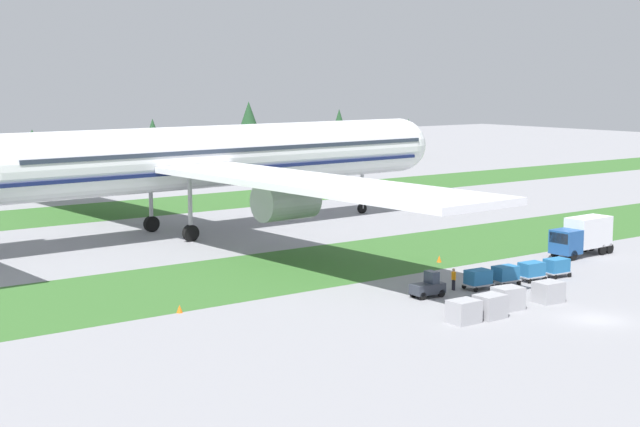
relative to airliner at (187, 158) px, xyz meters
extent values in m
plane|color=gray|center=(4.60, -48.74, -8.14)|extent=(400.00, 400.00, 0.00)
cube|color=#336028|center=(4.60, -21.80, -8.14)|extent=(320.00, 15.91, 0.01)
cube|color=#336028|center=(4.60, 22.01, -8.14)|extent=(320.00, 15.91, 0.01)
cylinder|color=white|center=(2.30, 0.10, -0.01)|extent=(57.92, 9.18, 6.63)
sphere|color=white|center=(31.11, 1.38, -0.01)|extent=(6.50, 6.50, 6.50)
cube|color=#141E4C|center=(2.30, 0.10, -1.18)|extent=(56.52, 9.25, 0.36)
cube|color=#283342|center=(5.81, 0.26, 0.81)|extent=(50.90, 8.94, 0.44)
cube|color=white|center=(-2.22, 22.58, -0.68)|extent=(10.85, 39.06, 0.60)
cylinder|color=#A3A3A8|center=(-0.59, 16.85, -2.86)|extent=(5.78, 3.89, 3.65)
cube|color=white|center=(-0.21, -22.69, -0.68)|extent=(10.85, 39.06, 0.60)
cylinder|color=#A3A3A8|center=(0.90, -16.83, -2.86)|extent=(5.78, 3.89, 3.65)
cylinder|color=#A3A3A8|center=(24.78, 1.10, -4.27)|extent=(0.44, 0.44, 6.53)
cylinder|color=black|center=(24.78, 1.10, -7.54)|extent=(1.22, 0.47, 1.20)
cylinder|color=#A3A3A8|center=(-2.39, 3.88, -4.15)|extent=(0.44, 0.44, 6.28)
cylinder|color=black|center=(-2.39, 3.88, -7.29)|extent=(1.72, 0.67, 1.70)
cylinder|color=#A3A3A8|center=(-2.04, -4.07, -4.15)|extent=(0.44, 0.44, 6.28)
cylinder|color=black|center=(-2.04, -4.07, -7.29)|extent=(1.72, 0.67, 1.70)
cube|color=#2D333D|center=(-0.01, -36.81, -7.45)|extent=(2.69, 1.49, 0.77)
cube|color=#283342|center=(0.38, -36.84, -6.62)|extent=(0.78, 1.14, 0.90)
cylinder|color=black|center=(-0.96, -37.29, -7.84)|extent=(0.61, 0.24, 0.60)
cylinder|color=black|center=(-0.88, -36.20, -7.84)|extent=(0.61, 0.24, 0.60)
cylinder|color=black|center=(0.86, -37.43, -7.84)|extent=(0.61, 0.24, 0.60)
cylinder|color=black|center=(0.94, -36.33, -7.84)|extent=(0.61, 0.24, 0.60)
cube|color=#A3A3A8|center=(5.08, -37.19, -7.74)|extent=(2.31, 1.66, 0.10)
cube|color=#23669E|center=(5.08, -37.19, -7.14)|extent=(2.03, 1.46, 1.10)
cylinder|color=black|center=(4.19, -37.82, -7.94)|extent=(0.41, 0.15, 0.40)
cylinder|color=black|center=(4.29, -36.44, -7.94)|extent=(0.41, 0.15, 0.40)
cylinder|color=black|center=(5.86, -37.94, -7.94)|extent=(0.41, 0.15, 0.40)
cylinder|color=black|center=(5.96, -36.57, -7.94)|extent=(0.41, 0.15, 0.40)
cube|color=#A3A3A8|center=(7.97, -37.41, -7.74)|extent=(2.31, 1.66, 0.10)
cube|color=#23669E|center=(7.97, -37.41, -7.14)|extent=(2.03, 1.46, 1.10)
cylinder|color=black|center=(7.08, -38.04, -7.94)|extent=(0.41, 0.15, 0.40)
cylinder|color=black|center=(7.19, -36.66, -7.94)|extent=(0.41, 0.15, 0.40)
cylinder|color=black|center=(8.75, -38.16, -7.94)|extent=(0.41, 0.15, 0.40)
cylinder|color=black|center=(8.85, -36.78, -7.94)|extent=(0.41, 0.15, 0.40)
cube|color=#A3A3A8|center=(10.86, -37.63, -7.74)|extent=(2.31, 1.66, 0.10)
cube|color=#23669E|center=(10.86, -37.63, -7.14)|extent=(2.03, 1.46, 1.10)
cylinder|color=black|center=(9.98, -38.25, -7.94)|extent=(0.41, 0.15, 0.40)
cylinder|color=black|center=(10.08, -36.88, -7.94)|extent=(0.41, 0.15, 0.40)
cylinder|color=black|center=(11.64, -38.38, -7.94)|extent=(0.41, 0.15, 0.40)
cylinder|color=black|center=(11.75, -37.00, -7.94)|extent=(0.41, 0.15, 0.40)
cube|color=#A3A3A8|center=(13.75, -37.84, -7.74)|extent=(2.31, 1.66, 0.10)
cube|color=#23669E|center=(13.75, -37.84, -7.14)|extent=(2.03, 1.46, 1.10)
cylinder|color=black|center=(12.87, -38.47, -7.94)|extent=(0.41, 0.15, 0.40)
cylinder|color=black|center=(12.97, -37.09, -7.94)|extent=(0.41, 0.15, 0.40)
cylinder|color=black|center=(14.53, -38.59, -7.94)|extent=(0.41, 0.15, 0.40)
cylinder|color=black|center=(14.64, -37.22, -7.94)|extent=(0.41, 0.15, 0.40)
cube|color=#1E4C8E|center=(20.89, -33.07, -6.56)|extent=(2.27, 2.37, 2.20)
cube|color=#283342|center=(19.83, -33.11, -6.12)|extent=(0.14, 2.07, 0.97)
cube|color=silver|center=(24.24, -32.97, -5.96)|extent=(4.57, 2.43, 2.80)
cylinder|color=black|center=(20.70, -34.08, -7.66)|extent=(0.97, 0.33, 0.96)
cylinder|color=black|center=(20.64, -32.08, -7.66)|extent=(0.97, 0.33, 0.96)
cylinder|color=black|center=(25.17, -33.95, -7.66)|extent=(0.97, 0.33, 0.96)
cylinder|color=black|center=(25.11, -31.95, -7.66)|extent=(0.97, 0.33, 0.96)
cylinder|color=black|center=(26.29, -33.91, -7.66)|extent=(0.97, 0.33, 0.96)
cylinder|color=black|center=(26.23, -31.91, -7.66)|extent=(0.97, 0.33, 0.96)
cube|color=yellow|center=(40.03, 1.77, -7.45)|extent=(2.66, 1.41, 0.77)
cube|color=#283342|center=(40.41, 1.79, -6.62)|extent=(0.75, 1.12, 0.90)
cylinder|color=black|center=(39.14, 1.19, -7.84)|extent=(0.61, 0.23, 0.60)
cylinder|color=black|center=(39.09, 2.28, -7.84)|extent=(0.61, 0.23, 0.60)
cylinder|color=black|center=(40.96, 1.27, -7.84)|extent=(0.61, 0.23, 0.60)
cylinder|color=black|center=(40.91, 2.36, -7.84)|extent=(0.61, 0.23, 0.60)
cylinder|color=black|center=(3.34, -36.15, -7.71)|extent=(0.18, 0.18, 0.85)
cylinder|color=black|center=(3.27, -36.36, -7.71)|extent=(0.18, 0.18, 0.85)
cylinder|color=orange|center=(3.31, -36.26, -6.98)|extent=(0.36, 0.36, 0.62)
sphere|color=tan|center=(3.31, -36.26, -6.52)|extent=(0.24, 0.24, 0.24)
cylinder|color=orange|center=(3.38, -36.04, -7.01)|extent=(0.10, 0.10, 0.58)
cylinder|color=orange|center=(3.23, -36.48, -7.01)|extent=(0.10, 0.10, 0.58)
cube|color=#A3A3A8|center=(-0.91, -44.04, -7.31)|extent=(2.02, 1.63, 1.66)
cube|color=#A3A3A8|center=(-3.29, -43.86, -7.35)|extent=(2.04, 1.65, 1.57)
cube|color=#A3A3A8|center=(6.04, -43.39, -7.36)|extent=(2.10, 1.73, 1.55)
cube|color=#A3A3A8|center=(1.95, -43.09, -7.32)|extent=(2.19, 1.85, 1.64)
cone|color=orange|center=(-17.39, -29.79, -7.85)|extent=(0.44, 0.44, 0.58)
cone|color=orange|center=(26.27, -29.52, -7.83)|extent=(0.44, 0.44, 0.62)
cone|color=orange|center=(10.41, -27.31, -7.83)|extent=(0.44, 0.44, 0.62)
cylinder|color=#4C3823|center=(4.98, 58.61, -6.80)|extent=(0.70, 0.70, 2.67)
cone|color=#1E4223|center=(4.98, 58.61, -2.59)|extent=(5.93, 5.93, 5.76)
cylinder|color=#4C3823|center=(25.82, 58.35, -6.86)|extent=(0.70, 0.70, 2.55)
cone|color=#1E4223|center=(25.82, 58.35, -2.06)|extent=(4.83, 4.83, 7.06)
cylinder|color=#4C3823|center=(46.44, 60.26, -6.53)|extent=(0.70, 0.70, 3.22)
cone|color=#1E4223|center=(46.44, 60.26, -0.45)|extent=(6.27, 6.27, 8.95)
cylinder|color=#4C3823|center=(63.90, 55.56, -6.73)|extent=(0.70, 0.70, 2.81)
cone|color=#1E4223|center=(63.90, 55.56, -1.44)|extent=(4.68, 4.68, 7.76)
cylinder|color=#4C3823|center=(85.13, 59.25, -6.68)|extent=(0.70, 0.70, 2.91)
cone|color=#1E4223|center=(85.13, 59.25, -2.69)|extent=(3.98, 3.98, 5.08)
camera|label=1|loc=(-49.08, -88.43, 8.39)|focal=53.58mm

